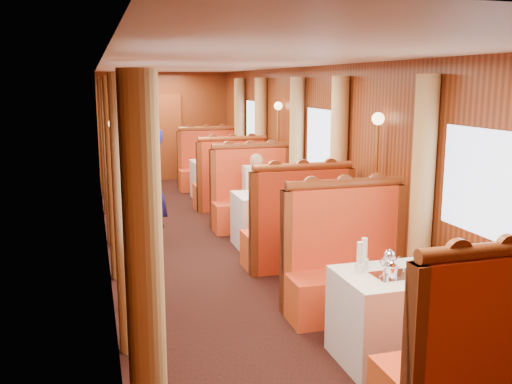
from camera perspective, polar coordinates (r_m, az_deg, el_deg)
name	(u,v)px	position (r m, az deg, el deg)	size (l,w,h in m)	color
floor	(221,249)	(7.93, -3.56, -5.76)	(3.00, 12.00, 0.01)	black
ceiling	(218,64)	(7.59, -3.78, 12.62)	(3.00, 12.00, 0.01)	silver
wall_far	(164,127)	(13.55, -9.18, 6.48)	(3.00, 2.50, 0.01)	brown
wall_left	(104,164)	(7.49, -14.96, 2.70)	(12.00, 2.50, 0.01)	brown
wall_right	(323,156)	(8.11, 6.76, 3.61)	(12.00, 2.50, 0.01)	brown
doorway_far	(165,137)	(13.54, -9.13, 5.41)	(0.80, 0.04, 2.00)	brown
table_near	(401,316)	(4.96, 14.31, -11.96)	(1.05, 0.72, 0.75)	white
banquette_near_fwd	(481,369)	(4.18, 21.61, -16.17)	(1.30, 0.55, 1.34)	red
banquette_near_aft	(349,272)	(5.78, 9.24, -7.90)	(1.30, 0.55, 1.34)	red
table_mid	(272,220)	(8.02, 1.66, -2.77)	(1.05, 0.72, 0.75)	white
banquette_mid_fwd	(297,234)	(7.07, 4.16, -4.26)	(1.30, 0.55, 1.34)	red
banquette_mid_aft	(253,202)	(8.95, -0.31, -0.99)	(1.30, 0.55, 1.34)	red
table_far	(219,179)	(11.33, -3.72, 1.28)	(1.05, 0.72, 0.75)	white
banquette_far_fwd	(231,186)	(10.35, -2.52, 0.63)	(1.30, 0.55, 1.34)	red
banquette_far_aft	(209,169)	(12.30, -4.74, 2.26)	(1.30, 0.55, 1.34)	red
tea_tray	(394,276)	(4.72, 13.65, -8.15)	(0.34, 0.26, 0.01)	silver
teapot_left	(391,272)	(4.62, 13.37, -7.81)	(0.16, 0.12, 0.13)	silver
teapot_right	(414,272)	(4.68, 15.50, -7.70)	(0.15, 0.11, 0.12)	silver
teapot_back	(389,263)	(4.82, 13.15, -6.94)	(0.17, 0.13, 0.14)	silver
fruit_plate	(442,272)	(4.88, 18.08, -7.62)	(0.20, 0.20, 0.05)	white
cup_inboard	(360,261)	(4.71, 10.32, -6.80)	(0.08, 0.08, 0.26)	white
cup_outboard	(364,257)	(4.83, 10.75, -6.36)	(0.08, 0.08, 0.26)	white
rose_vase_mid	(275,181)	(7.91, 1.92, 1.13)	(0.06, 0.06, 0.36)	silver
rose_vase_far	(217,152)	(11.26, -3.94, 4.05)	(0.06, 0.06, 0.36)	silver
window_left_near	(117,205)	(4.00, -13.71, -1.28)	(1.20, 0.90, 0.01)	#98ADCC
curtain_left_near_a	(145,279)	(3.33, -11.06, -8.57)	(0.22, 0.22, 2.35)	tan
curtain_left_near_b	(127,218)	(4.83, -12.73, -2.51)	(0.22, 0.22, 2.35)	tan
window_right_near	(487,184)	(5.07, 22.09, 0.75)	(1.20, 0.90, 0.01)	#98ADCC
curtain_right_near_b	(422,199)	(5.68, 16.24, -0.67)	(0.22, 0.22, 2.35)	tan
window_left_mid	(104,148)	(7.46, -14.92, 4.23)	(1.20, 0.90, 0.01)	#98ADCC
curtain_left_mid_a	(117,180)	(6.73, -13.75, 1.22)	(0.22, 0.22, 2.35)	tan
curtain_left_mid_b	(112,162)	(8.27, -14.23, 2.97)	(0.22, 0.22, 2.35)	tan
window_right_mid	(323,142)	(8.08, 6.69, 5.01)	(1.20, 0.90, 0.01)	#98ADCC
curtain_right_mid_a	(338,169)	(7.37, 8.22, 2.24)	(0.22, 0.22, 2.35)	tan
curtain_right_mid_b	(296,155)	(8.80, 4.06, 3.74)	(0.22, 0.22, 2.35)	tan
window_left_far	(100,127)	(10.95, -15.36, 6.24)	(1.20, 0.90, 0.01)	#98ADCC
curtain_left_far_a	(108,147)	(10.20, -14.62, 4.40)	(0.22, 0.22, 2.35)	tan
curtain_left_far_b	(105,138)	(11.75, -14.85, 5.22)	(0.22, 0.22, 2.35)	tan
window_right_far	(255,124)	(11.38, -0.15, 6.79)	(1.20, 0.90, 0.01)	#98ADCC
curtain_right_far_a	(261,142)	(10.63, 0.46, 5.01)	(0.22, 0.22, 2.35)	tan
curtain_right_far_b	(240,135)	(12.13, -1.64, 5.74)	(0.22, 0.22, 2.35)	tan
sconce_left_fore	(118,175)	(5.74, -13.62, 1.70)	(0.14, 0.14, 1.95)	#BF8C3F
sconce_right_fore	(376,163)	(6.48, 11.94, 2.81)	(0.14, 0.14, 1.95)	#BF8C3F
sconce_left_aft	(107,140)	(9.21, -14.63, 5.05)	(0.14, 0.14, 1.95)	#BF8C3F
sconce_right_aft	(278,135)	(9.69, 2.22, 5.67)	(0.14, 0.14, 1.95)	#BF8C3F
steward	(152,188)	(7.98, -10.41, 0.36)	(0.61, 0.40, 1.67)	navy
passenger	(257,184)	(8.68, 0.09, 0.77)	(0.40, 0.44, 0.76)	beige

